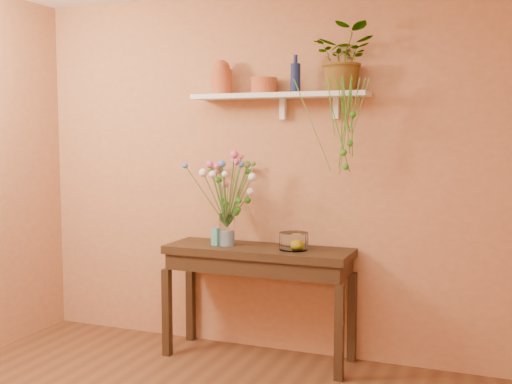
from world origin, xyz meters
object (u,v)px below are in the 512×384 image
(bouquet, at_px, (228,180))
(glass_bowl, at_px, (294,242))
(blue_bottle, at_px, (295,77))
(sideboard, at_px, (258,263))
(spider_plant, at_px, (344,58))
(terracotta_jug, at_px, (222,78))
(glass_vase, at_px, (227,232))

(bouquet, xyz_separation_m, glass_bowl, (0.50, 0.01, -0.43))
(blue_bottle, height_order, bouquet, blue_bottle)
(sideboard, height_order, spider_plant, spider_plant)
(sideboard, xyz_separation_m, blue_bottle, (0.24, 0.10, 1.34))
(bouquet, bearing_deg, terracotta_jug, 129.97)
(terracotta_jug, bearing_deg, blue_bottle, -1.38)
(bouquet, bearing_deg, spider_plant, 10.21)
(terracotta_jug, xyz_separation_m, spider_plant, (0.92, 0.02, 0.11))
(glass_vase, xyz_separation_m, bouquet, (0.01, 0.00, 0.38))
(blue_bottle, height_order, glass_vase, blue_bottle)
(glass_vase, height_order, glass_bowl, glass_vase)
(bouquet, distance_m, glass_bowl, 0.66)
(sideboard, xyz_separation_m, glass_vase, (-0.24, -0.02, 0.22))
(spider_plant, distance_m, bouquet, 1.19)
(sideboard, bearing_deg, bouquet, -175.38)
(blue_bottle, bearing_deg, bouquet, -166.45)
(blue_bottle, relative_size, glass_vase, 1.11)
(blue_bottle, distance_m, glass_vase, 1.22)
(spider_plant, bearing_deg, glass_bowl, -156.45)
(sideboard, relative_size, glass_vase, 5.77)
(blue_bottle, relative_size, bouquet, 0.47)
(glass_vase, xyz_separation_m, glass_bowl, (0.51, 0.01, -0.04))
(terracotta_jug, xyz_separation_m, glass_vase, (0.09, -0.13, -1.13))
(sideboard, xyz_separation_m, spider_plant, (0.59, 0.13, 1.46))
(spider_plant, height_order, glass_bowl, spider_plant)
(glass_vase, height_order, bouquet, bouquet)
(blue_bottle, xyz_separation_m, bouquet, (-0.47, -0.11, -0.73))
(glass_bowl, bearing_deg, sideboard, 178.07)
(glass_bowl, bearing_deg, bouquet, -178.95)
(glass_bowl, bearing_deg, spider_plant, 23.55)
(terracotta_jug, height_order, blue_bottle, blue_bottle)
(spider_plant, xyz_separation_m, glass_vase, (-0.83, -0.15, -1.24))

